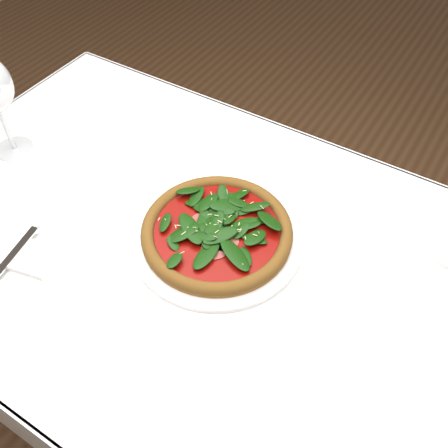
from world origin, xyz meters
The scene contains 7 objects.
ground centered at (0.00, 0.00, 0.00)m, with size 6.00×6.00×0.00m, color brown.
dining_table centered at (0.00, 0.00, 0.65)m, with size 1.21×0.81×0.75m.
plate centered at (0.06, 0.03, 0.76)m, with size 0.33×0.33×0.01m.
pizza centered at (0.06, 0.03, 0.78)m, with size 0.35×0.35×0.04m.
napkin centered at (-0.23, -0.19, 0.76)m, with size 0.15×0.07×0.01m, color white.
fork centered at (-0.23, -0.17, 0.76)m, with size 0.05×0.15×0.00m.
saucer_near centered at (0.39, -0.19, 0.76)m, with size 0.12×0.12×0.01m.
Camera 1 is at (0.38, -0.46, 1.48)m, focal length 40.00 mm.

